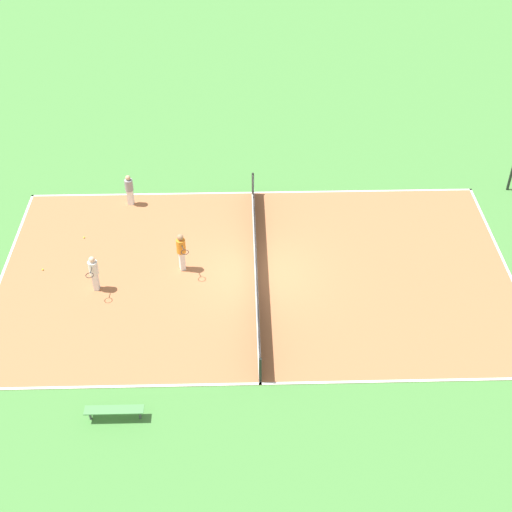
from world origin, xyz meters
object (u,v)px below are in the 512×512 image
object	(u,v)px
player_baseline_gray	(129,188)
tennis_ball_midcourt	(84,237)
player_far_white	(94,271)
bench	(114,411)
tennis_ball_right_alley	(43,269)
player_center_orange	(181,250)
tennis_net	(256,262)

from	to	relation	value
player_baseline_gray	tennis_ball_midcourt	size ratio (longest dim) A/B	21.88
player_far_white	player_baseline_gray	world-z (taller)	player_far_white
player_far_white	player_baseline_gray	bearing A→B (deg)	175.02
bench	tennis_ball_right_alley	size ratio (longest dim) A/B	27.45
player_baseline_gray	tennis_ball_right_alley	xyz separation A→B (m)	(4.48, -3.01, -0.80)
player_far_white	tennis_ball_right_alley	size ratio (longest dim) A/B	23.08
player_center_orange	tennis_ball_right_alley	distance (m)	5.63
tennis_net	tennis_ball_midcourt	world-z (taller)	tennis_net
bench	tennis_net	bearing A→B (deg)	56.23
tennis_net	tennis_ball_right_alley	bearing A→B (deg)	-92.71
tennis_net	player_baseline_gray	bearing A→B (deg)	-131.90
tennis_ball_right_alley	tennis_ball_midcourt	xyz separation A→B (m)	(-2.04, 1.30, 0.00)
bench	player_center_orange	size ratio (longest dim) A/B	1.09
tennis_net	tennis_ball_midcourt	bearing A→B (deg)	-108.85
bench	player_center_orange	xyz separation A→B (m)	(-7.27, 1.74, 0.61)
tennis_ball_right_alley	player_center_orange	bearing A→B (deg)	89.35
tennis_net	tennis_ball_midcourt	xyz separation A→B (m)	(-2.44, -7.14, -0.52)
player_far_white	tennis_ball_right_alley	world-z (taller)	player_far_white
player_baseline_gray	tennis_ball_midcourt	xyz separation A→B (m)	(2.44, -1.70, -0.80)
player_center_orange	tennis_ball_midcourt	size ratio (longest dim) A/B	25.12
bench	tennis_ball_midcourt	xyz separation A→B (m)	(-9.37, -2.50, -0.34)
player_far_white	tennis_ball_midcourt	distance (m)	3.47
player_baseline_gray	bench	bearing A→B (deg)	104.77
tennis_net	bench	size ratio (longest dim) A/B	5.99
tennis_net	player_center_orange	size ratio (longest dim) A/B	6.54
player_center_orange	player_far_white	world-z (taller)	player_center_orange
player_center_orange	tennis_ball_midcourt	bearing A→B (deg)	-135.09
bench	player_far_white	world-z (taller)	player_far_white
player_center_orange	player_baseline_gray	world-z (taller)	player_center_orange
player_center_orange	player_far_white	bearing A→B (deg)	-89.89
bench	player_far_white	size ratio (longest dim) A/B	1.19
tennis_net	bench	world-z (taller)	tennis_net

